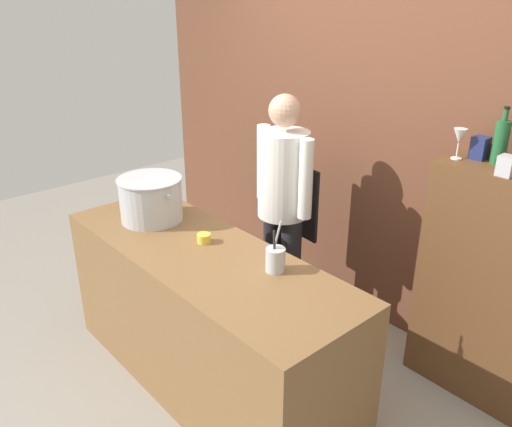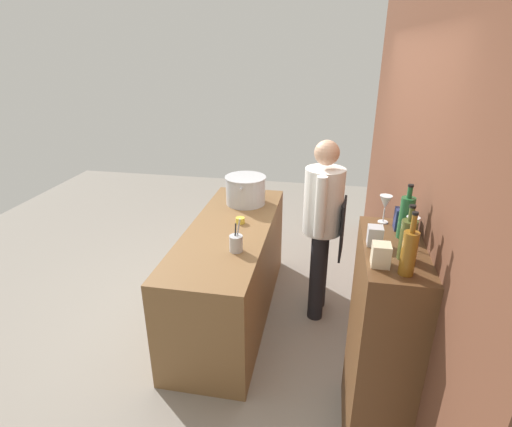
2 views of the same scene
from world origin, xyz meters
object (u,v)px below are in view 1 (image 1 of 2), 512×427
Objects in this scene: spice_tin_navy at (480,148)px; wine_bottle_green at (501,141)px; spice_tin_silver at (507,166)px; stockpot_large at (151,199)px; utensil_crock at (275,259)px; butter_jar at (204,238)px; wine_glass_tall at (459,137)px; chef at (284,198)px.

wine_bottle_green is at bearing -1.27° from spice_tin_navy.
stockpot_large is at bearing -148.04° from spice_tin_silver.
utensil_crock is at bearing -117.81° from wine_bottle_green.
wine_glass_tall reaches higher than butter_jar.
stockpot_large is 1.01m from utensil_crock.
spice_tin_navy is (1.07, 0.45, 0.49)m from chef.
chef is 0.73m from butter_jar.
chef reaches higher than stockpot_large.
spice_tin_navy is at bearing 48.40° from wine_glass_tall.
chef reaches higher than butter_jar.
chef is 3.59× the size of stockpot_large.
stockpot_large is 2.05m from wine_bottle_green.
wine_glass_tall is (0.98, 0.36, 0.55)m from chef.
butter_jar is 1.66m from spice_tin_silver.
spice_tin_navy is (1.47, 1.22, 0.42)m from stockpot_large.
wine_bottle_green is at bearing 37.81° from stockpot_large.
spice_tin_navy reaches higher than stockpot_large.
stockpot_large is 1.68× the size of utensil_crock.
butter_jar is 0.27× the size of wine_bottle_green.
spice_tin_silver is at bearing 53.06° from utensil_crock.
wine_glass_tall is (1.39, 1.13, 0.48)m from stockpot_large.
stockpot_large is at bearing -140.78° from wine_glass_tall.
chef is 6.02× the size of utensil_crock.
spice_tin_silver is at bearing 31.96° from stockpot_large.
wine_glass_tall is at bearing 68.81° from utensil_crock.
butter_jar is at bearing -140.25° from spice_tin_silver.
spice_tin_silver is (1.29, 0.28, 0.48)m from chef.
wine_bottle_green reaches higher than butter_jar.
chef is 16.05× the size of spice_tin_silver.
utensil_crock is 1.25m from spice_tin_silver.
spice_tin_navy is at bearing 39.80° from stockpot_large.
wine_glass_tall is 1.36× the size of spice_tin_navy.
stockpot_large is 5.65× the size of butter_jar.
spice_tin_navy is (0.47, 1.09, 0.49)m from utensil_crock.
butter_jar is at bearing -170.79° from utensil_crock.
butter_jar is 0.79× the size of spice_tin_silver.
butter_jar is at bearing -129.99° from spice_tin_navy.
wine_glass_tall is (-0.19, -0.09, 0.00)m from wine_bottle_green.
chef is 9.77× the size of wine_glass_tall.
stockpot_large is 3.71× the size of spice_tin_navy.
wine_glass_tall is at bearing 39.22° from stockpot_large.
wine_bottle_green reaches higher than stockpot_large.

